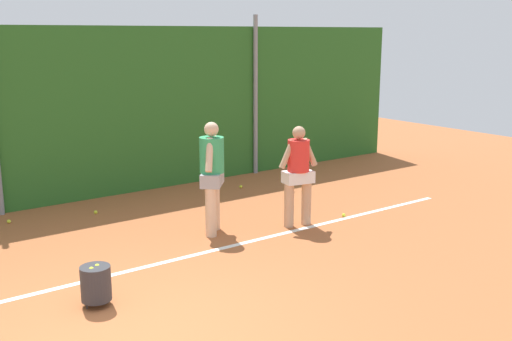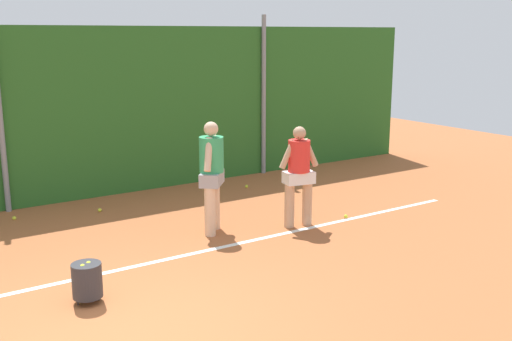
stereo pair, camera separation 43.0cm
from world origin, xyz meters
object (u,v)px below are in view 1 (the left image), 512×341
object	(u,v)px
player_foreground_near	(298,170)
player_midcourt	(212,171)
ball_hopper	(96,283)
tennis_ball_1	(241,187)
tennis_ball_6	(96,212)
tennis_ball_4	(344,215)
tennis_ball_2	(9,221)

from	to	relation	value
player_foreground_near	player_midcourt	size ratio (longest dim) A/B	0.93
player_foreground_near	ball_hopper	world-z (taller)	player_foreground_near
tennis_ball_1	tennis_ball_6	size ratio (longest dim) A/B	1.00
player_foreground_near	tennis_ball_6	xyz separation A→B (m)	(-2.52, 2.63, -0.92)
player_midcourt	tennis_ball_4	world-z (taller)	player_midcourt
player_foreground_near	tennis_ball_6	bearing A→B (deg)	145.12
tennis_ball_2	tennis_ball_6	xyz separation A→B (m)	(1.41, -0.35, 0.00)
tennis_ball_1	tennis_ball_4	xyz separation A→B (m)	(0.32, -2.74, 0.00)
player_midcourt	tennis_ball_1	size ratio (longest dim) A/B	27.57
tennis_ball_4	tennis_ball_6	bearing A→B (deg)	141.69
player_foreground_near	tennis_ball_1	size ratio (longest dim) A/B	25.68
player_midcourt	tennis_ball_6	bearing A→B (deg)	-110.05
player_foreground_near	tennis_ball_2	bearing A→B (deg)	154.21
ball_hopper	tennis_ball_6	size ratio (longest dim) A/B	7.78
ball_hopper	tennis_ball_4	distance (m)	4.97
tennis_ball_4	player_midcourt	bearing A→B (deg)	164.75
ball_hopper	player_foreground_near	bearing A→B (deg)	14.10
tennis_ball_4	tennis_ball_6	size ratio (longest dim) A/B	1.00
player_foreground_near	tennis_ball_4	size ratio (longest dim) A/B	25.68
ball_hopper	tennis_ball_1	world-z (taller)	ball_hopper
player_midcourt	tennis_ball_6	size ratio (longest dim) A/B	27.57
tennis_ball_1	tennis_ball_2	world-z (taller)	same
ball_hopper	tennis_ball_6	xyz separation A→B (m)	(1.40, 3.62, -0.26)
player_midcourt	tennis_ball_2	world-z (taller)	player_midcourt
tennis_ball_1	tennis_ball_2	xyz separation A→B (m)	(-4.58, 0.36, 0.00)
player_midcourt	player_foreground_near	bearing A→B (deg)	110.61
player_midcourt	tennis_ball_1	xyz separation A→B (m)	(2.00, 2.11, -0.99)
tennis_ball_2	tennis_ball_4	distance (m)	5.80
tennis_ball_4	tennis_ball_1	bearing A→B (deg)	96.74
player_foreground_near	tennis_ball_2	world-z (taller)	player_foreground_near
player_foreground_near	tennis_ball_4	distance (m)	1.34
ball_hopper	tennis_ball_2	bearing A→B (deg)	90.15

